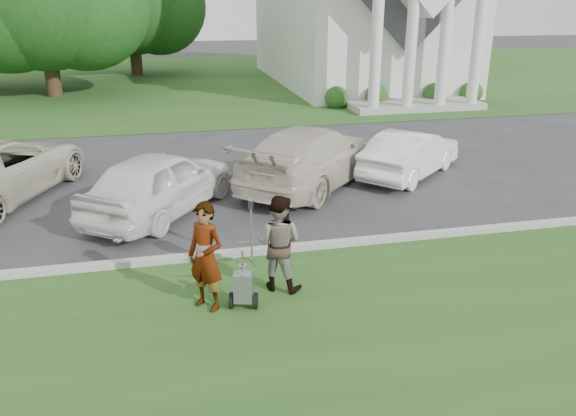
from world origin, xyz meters
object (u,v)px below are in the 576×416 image
object	(u,v)px
car_b	(160,182)
person_left	(206,257)
striping_cart	(243,288)
parking_meter_near	(251,223)
car_d	(410,153)
person_right	(279,244)
car_c	(312,156)
tree_back	(130,0)

from	to	relation	value
car_b	person_left	bearing A→B (deg)	133.99
person_left	striping_cart	bearing A→B (deg)	31.57
parking_meter_near	car_d	size ratio (longest dim) A/B	0.32
person_left	car_b	xyz separation A→B (m)	(-0.69, 4.72, -0.16)
striping_cart	person_left	size ratio (longest dim) A/B	0.54
striping_cart	car_b	world-z (taller)	car_b
person_left	car_d	distance (m)	8.92
person_right	car_c	xyz separation A→B (m)	(2.11, 5.65, -0.06)
person_left	car_d	world-z (taller)	person_left
person_right	car_d	distance (m)	7.73
car_b	car_c	distance (m)	4.32
tree_back	striping_cart	xyz separation A→B (m)	(2.53, -31.44, -4.35)
parking_meter_near	car_b	distance (m)	3.57
tree_back	parking_meter_near	bearing A→B (deg)	-84.34
tree_back	car_d	world-z (taller)	tree_back
tree_back	person_right	world-z (taller)	tree_back
car_c	car_d	size ratio (longest dim) A/B	1.38
tree_back	car_c	world-z (taller)	tree_back
person_left	parking_meter_near	bearing A→B (deg)	102.43
person_right	car_d	world-z (taller)	person_right
person_left	car_c	xyz separation A→B (m)	(3.41, 6.05, -0.12)
person_left	person_right	world-z (taller)	person_left
parking_meter_near	car_d	xyz separation A→B (m)	(5.41, 4.63, -0.15)
person_left	car_b	world-z (taller)	person_left
parking_meter_near	car_d	bearing A→B (deg)	40.53
person_left	car_c	distance (m)	6.95
parking_meter_near	person_right	bearing A→B (deg)	-75.75
striping_cart	car_c	distance (m)	6.82
person_left	car_c	size ratio (longest dim) A/B	0.33
tree_back	car_c	size ratio (longest dim) A/B	1.72
parking_meter_near	car_b	world-z (taller)	car_b
striping_cart	car_d	xyz separation A→B (m)	(5.83, 6.34, 0.29)
car_d	person_left	bearing A→B (deg)	92.75
person_left	car_b	distance (m)	4.77
striping_cart	car_d	size ratio (longest dim) A/B	0.25
car_b	car_c	bearing A→B (deg)	-126.38
person_left	person_right	bearing A→B (deg)	62.04
tree_back	car_b	size ratio (longest dim) A/B	2.11
car_c	striping_cart	bearing A→B (deg)	107.57
person_right	car_b	world-z (taller)	person_right
tree_back	person_left	size ratio (longest dim) A/B	5.15
car_b	car_d	xyz separation A→B (m)	(7.11, 1.48, -0.11)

